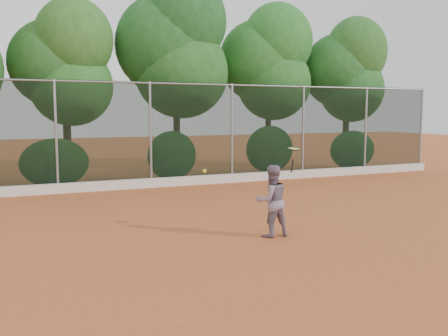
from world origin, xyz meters
name	(u,v)px	position (x,y,z in m)	size (l,w,h in m)	color
ground	(243,232)	(0.00, 0.00, 0.00)	(80.00, 80.00, 0.00)	#B8592B
concrete_curb	(153,183)	(0.00, 6.82, 0.15)	(24.00, 0.20, 0.30)	silver
tennis_player	(272,201)	(0.35, -0.55, 0.73)	(0.71, 0.55, 1.46)	gray
chainlink_fence	(150,131)	(0.00, 7.00, 1.86)	(24.09, 0.09, 3.50)	black
foliage_backdrop	(119,59)	(-0.55, 8.98, 4.40)	(23.70, 3.63, 7.55)	#432D19
tennis_racket	(294,151)	(0.84, -0.58, 1.73)	(0.31, 0.31, 0.52)	black
tennis_ball_in_flight	(205,171)	(-1.31, -1.09, 1.47)	(0.07, 0.07, 0.07)	#B8CB2E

